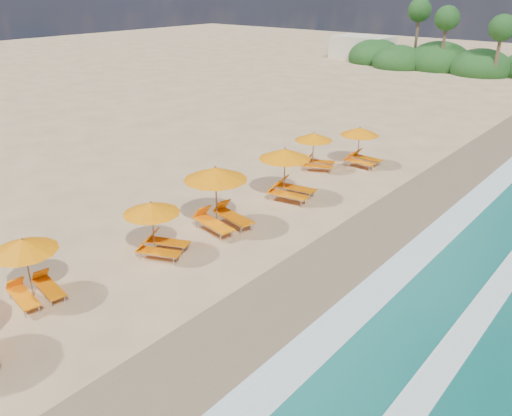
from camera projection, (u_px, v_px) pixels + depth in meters
The scene contains 11 objects.
ground at pixel (256, 236), 20.27m from camera, with size 160.00×160.00×0.00m, color tan.
wet_sand at pixel (345, 269), 17.93m from camera, with size 4.00×160.00×0.01m, color #836C4E.
surf_foam at pixel (419, 296), 16.35m from camera, with size 4.00×160.00×0.01m.
station_1 at pixel (29, 266), 15.81m from camera, with size 2.45×2.33×2.07m.
station_2 at pixel (157, 225), 18.46m from camera, with size 2.72×2.70×2.08m.
station_3 at pixel (219, 194), 20.40m from camera, with size 3.10×2.96×2.59m.
station_4 at pixel (288, 170), 23.28m from camera, with size 2.90×2.77×2.41m.
station_5 at pixel (316, 149), 27.04m from camera, with size 2.66×2.65×2.03m.
station_6 at pixel (361, 144), 27.62m from camera, with size 2.28×2.10×2.13m.
treeline at pixel (447, 61), 57.77m from camera, with size 25.80×8.80×9.74m.
beach_building at pixel (362, 47), 66.41m from camera, with size 7.00×5.00×2.80m, color beige.
Camera 1 is at (11.55, -13.96, 9.16)m, focal length 36.25 mm.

